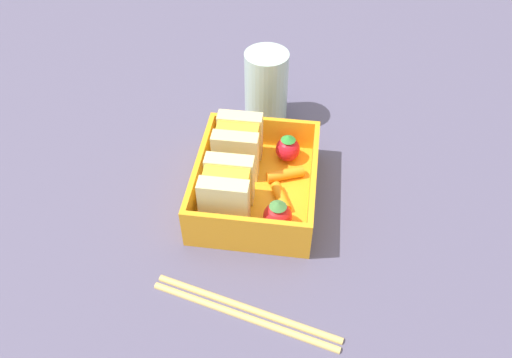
# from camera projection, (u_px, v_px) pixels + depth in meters

# --- Properties ---
(ground_plane) EXTENTS (1.20, 1.20, 0.02)m
(ground_plane) POSITION_uv_depth(u_px,v_px,m) (256.00, 201.00, 0.59)
(ground_plane) COLOR #534E6A
(bento_tray) EXTENTS (0.17, 0.13, 0.01)m
(bento_tray) POSITION_uv_depth(u_px,v_px,m) (256.00, 192.00, 0.58)
(bento_tray) COLOR orange
(bento_tray) RESTS_ON ground_plane
(bento_rim) EXTENTS (0.17, 0.13, 0.04)m
(bento_rim) POSITION_uv_depth(u_px,v_px,m) (256.00, 176.00, 0.56)
(bento_rim) COLOR orange
(bento_rim) RESTS_ON bento_tray
(sandwich_left) EXTENTS (0.05, 0.05, 0.06)m
(sandwich_left) POSITION_uv_depth(u_px,v_px,m) (227.00, 191.00, 0.53)
(sandwich_left) COLOR beige
(sandwich_left) RESTS_ON bento_tray
(sandwich_center_left) EXTENTS (0.05, 0.05, 0.06)m
(sandwich_center_left) POSITION_uv_depth(u_px,v_px,m) (238.00, 146.00, 0.58)
(sandwich_center_left) COLOR #EED58F
(sandwich_center_left) RESTS_ON bento_tray
(strawberry_far_left) EXTENTS (0.03, 0.03, 0.04)m
(strawberry_far_left) POSITION_uv_depth(u_px,v_px,m) (278.00, 215.00, 0.53)
(strawberry_far_left) COLOR red
(strawberry_far_left) RESTS_ON bento_tray
(carrot_stick_left) EXTENTS (0.04, 0.03, 0.01)m
(carrot_stick_left) POSITION_uv_depth(u_px,v_px,m) (281.00, 197.00, 0.56)
(carrot_stick_left) COLOR orange
(carrot_stick_left) RESTS_ON bento_tray
(carrot_stick_far_left) EXTENTS (0.03, 0.05, 0.01)m
(carrot_stick_far_left) POSITION_uv_depth(u_px,v_px,m) (285.00, 174.00, 0.58)
(carrot_stick_far_left) COLOR orange
(carrot_stick_far_left) RESTS_ON bento_tray
(strawberry_left) EXTENTS (0.03, 0.03, 0.04)m
(strawberry_left) POSITION_uv_depth(u_px,v_px,m) (288.00, 148.00, 0.60)
(strawberry_left) COLOR red
(strawberry_left) RESTS_ON bento_tray
(chopstick_pair) EXTENTS (0.06, 0.19, 0.01)m
(chopstick_pair) POSITION_uv_depth(u_px,v_px,m) (245.00, 311.00, 0.48)
(chopstick_pair) COLOR #D8B666
(chopstick_pair) RESTS_ON ground_plane
(drinking_glass) EXTENTS (0.06, 0.06, 0.10)m
(drinking_glass) POSITION_uv_depth(u_px,v_px,m) (266.00, 87.00, 0.65)
(drinking_glass) COLOR silver
(drinking_glass) RESTS_ON ground_plane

